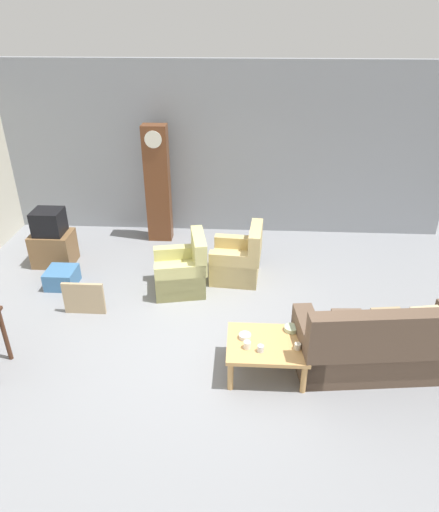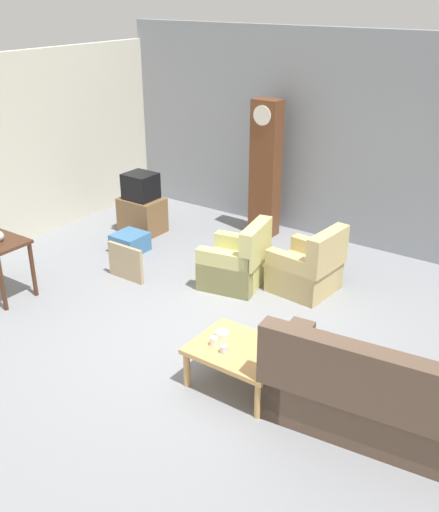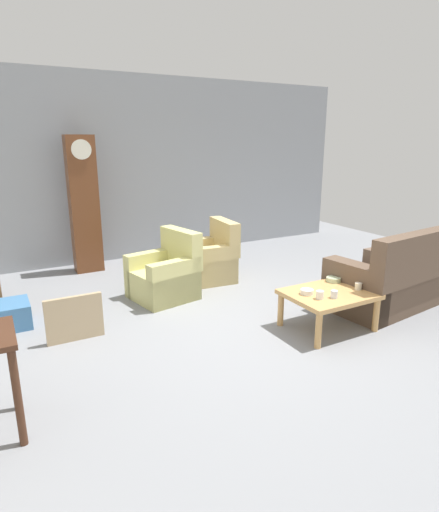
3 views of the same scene
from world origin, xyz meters
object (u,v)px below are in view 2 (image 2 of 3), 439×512
(tv_crt, at_px, (141,186))
(cup_white_porcelain, at_px, (214,341))
(coffee_table_wood, at_px, (240,353))
(framed_picture_leaning, at_px, (126,263))
(cup_blue_rimmed, at_px, (224,349))
(bowl_shallow_green, at_px, (279,344))
(couch_floral, at_px, (381,401))
(bowl_white_stacked, at_px, (222,334))
(tv_stand_cabinet, at_px, (142,215))
(cup_cream_tall, at_px, (265,361))
(grandfather_clock, at_px, (265,169))
(storage_box_blue, at_px, (130,242))
(armchair_olive_near, at_px, (236,264))
(armchair_olive_far, at_px, (308,270))

(tv_crt, distance_m, cup_white_porcelain, 4.27)
(coffee_table_wood, xyz_separation_m, framed_picture_leaning, (-2.60, 1.08, -0.13))
(cup_blue_rimmed, distance_m, bowl_shallow_green, 0.57)
(couch_floral, distance_m, bowl_white_stacked, 1.70)
(tv_stand_cabinet, bearing_deg, cup_white_porcelain, -38.18)
(cup_cream_tall, relative_size, bowl_white_stacked, 0.54)
(coffee_table_wood, height_order, grandfather_clock, grandfather_clock)
(coffee_table_wood, relative_size, cup_blue_rimmed, 11.44)
(couch_floral, height_order, bowl_shallow_green, couch_floral)
(cup_cream_tall, height_order, bowl_white_stacked, cup_cream_tall)
(coffee_table_wood, height_order, tv_stand_cabinet, tv_stand_cabinet)
(storage_box_blue, bearing_deg, framed_picture_leaning, -50.12)
(couch_floral, distance_m, tv_stand_cabinet, 5.56)
(coffee_table_wood, distance_m, storage_box_blue, 3.69)
(cup_blue_rimmed, height_order, bowl_white_stacked, cup_blue_rimmed)
(armchair_olive_near, xyz_separation_m, storage_box_blue, (-1.95, -0.01, -0.16))
(bowl_white_stacked, bearing_deg, coffee_table_wood, -15.09)
(armchair_olive_near, xyz_separation_m, cup_white_porcelain, (1.02, -1.93, 0.18))
(cup_cream_tall, bearing_deg, armchair_olive_near, 129.90)
(armchair_olive_far, relative_size, grandfather_clock, 0.42)
(armchair_olive_far, bearing_deg, couch_floral, -49.15)
(tv_stand_cabinet, xyz_separation_m, storage_box_blue, (0.38, -0.71, -0.15))
(tv_crt, height_order, storage_box_blue, tv_crt)
(coffee_table_wood, relative_size, tv_crt, 2.00)
(couch_floral, distance_m, framed_picture_leaning, 4.14)
(armchair_olive_near, relative_size, bowl_white_stacked, 6.30)
(cup_cream_tall, bearing_deg, cup_blue_rimmed, -171.33)
(tv_stand_cabinet, distance_m, framed_picture_leaning, 1.75)
(couch_floral, height_order, tv_stand_cabinet, couch_floral)
(bowl_white_stacked, bearing_deg, armchair_olive_far, 93.21)
(armchair_olive_far, relative_size, storage_box_blue, 1.95)
(tv_crt, bearing_deg, cup_blue_rimmed, -37.46)
(couch_floral, bearing_deg, tv_crt, 154.48)
(tv_stand_cabinet, bearing_deg, storage_box_blue, -62.01)
(armchair_olive_far, xyz_separation_m, cup_blue_rimmed, (0.30, -2.39, 0.18))
(cup_blue_rimmed, bearing_deg, framed_picture_leaning, 153.70)
(armchair_olive_far, distance_m, bowl_white_stacked, 2.16)
(couch_floral, bearing_deg, tv_stand_cabinet, 154.48)
(cup_blue_rimmed, height_order, cup_cream_tall, cup_blue_rimmed)
(armchair_olive_far, height_order, storage_box_blue, armchair_olive_far)
(armchair_olive_far, bearing_deg, cup_white_porcelain, -86.41)
(cup_white_porcelain, bearing_deg, grandfather_clock, 114.16)
(tv_stand_cabinet, relative_size, cup_cream_tall, 8.65)
(tv_crt, bearing_deg, framed_picture_leaning, -55.58)
(tv_stand_cabinet, height_order, cup_cream_tall, tv_stand_cabinet)
(cup_white_porcelain, height_order, cup_cream_tall, cup_white_porcelain)
(armchair_olive_near, bearing_deg, cup_white_porcelain, -62.26)
(armchair_olive_far, bearing_deg, grandfather_clock, 137.68)
(storage_box_blue, height_order, bowl_white_stacked, bowl_white_stacked)
(tv_crt, relative_size, storage_box_blue, 1.02)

